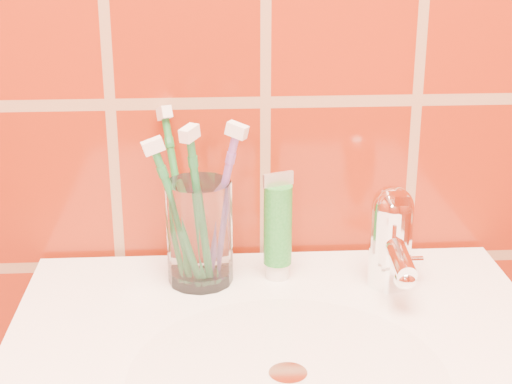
{
  "coord_description": "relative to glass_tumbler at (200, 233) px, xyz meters",
  "views": [
    {
      "loc": [
        -0.07,
        0.29,
        1.26
      ],
      "look_at": [
        -0.02,
        1.08,
        0.97
      ],
      "focal_mm": 55.0,
      "sensor_mm": 36.0,
      "label": 1
    }
  ],
  "objects": [
    {
      "name": "toothbrush_1",
      "position": [
        0.0,
        -0.02,
        0.04
      ],
      "size": [
        0.08,
        0.09,
        0.21
      ],
      "primitive_type": null,
      "rotation": [
        0.16,
        0.0,
        -0.59
      ],
      "color": "#1E7138",
      "rests_on": "glass_tumbler"
    },
    {
      "name": "faucet",
      "position": [
        0.22,
        -0.03,
        0.0
      ],
      "size": [
        0.05,
        0.11,
        0.12
      ],
      "color": "white",
      "rests_on": "pedestal_sink"
    },
    {
      "name": "toothbrush_2",
      "position": [
        0.02,
        -0.0,
        0.03
      ],
      "size": [
        0.11,
        0.1,
        0.2
      ],
      "primitive_type": null,
      "rotation": [
        0.24,
        0.0,
        1.08
      ],
      "color": "#7D4BA1",
      "rests_on": "glass_tumbler"
    },
    {
      "name": "toothpaste_tube",
      "position": [
        0.09,
        0.0,
        -0.0
      ],
      "size": [
        0.04,
        0.03,
        0.13
      ],
      "rotation": [
        0.0,
        0.0,
        0.36
      ],
      "color": "white",
      "rests_on": "pedestal_sink"
    },
    {
      "name": "toothbrush_0",
      "position": [
        -0.02,
        -0.02,
        0.03
      ],
      "size": [
        0.1,
        0.09,
        0.19
      ],
      "primitive_type": null,
      "rotation": [
        0.3,
        0.0,
        -1.34
      ],
      "color": "#217D3D",
      "rests_on": "glass_tumbler"
    },
    {
      "name": "toothbrush_3",
      "position": [
        -0.02,
        0.03,
        0.03
      ],
      "size": [
        0.11,
        0.17,
        0.22
      ],
      "primitive_type": null,
      "rotation": [
        0.4,
        0.0,
        -2.75
      ],
      "color": "#1F7533",
      "rests_on": "glass_tumbler"
    },
    {
      "name": "glass_tumbler",
      "position": [
        0.0,
        0.0,
        0.0
      ],
      "size": [
        0.08,
        0.08,
        0.12
      ],
      "primitive_type": "cylinder",
      "rotation": [
        0.0,
        0.0,
        0.12
      ],
      "color": "white",
      "rests_on": "pedestal_sink"
    }
  ]
}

